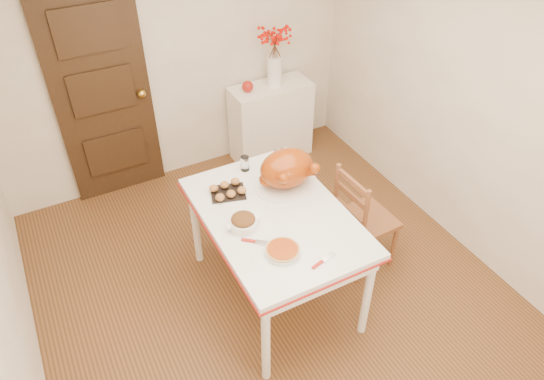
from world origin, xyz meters
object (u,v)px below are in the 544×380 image
turkey_platter (287,170)px  pumpkin_pie (283,250)px  chair_oak (366,218)px  sideboard (271,122)px  kitchen_table (275,255)px

turkey_platter → pumpkin_pie: 0.70m
chair_oak → turkey_platter: size_ratio=1.99×
turkey_platter → pumpkin_pie: turkey_platter is taller
sideboard → chair_oak: (-0.06, -1.76, 0.07)m
kitchen_table → chair_oak: chair_oak is taller
chair_oak → pumpkin_pie: size_ratio=4.07×
sideboard → kitchen_table: kitchen_table is taller
sideboard → pumpkin_pie: size_ratio=3.52×
chair_oak → pumpkin_pie: bearing=106.8°
kitchen_table → pumpkin_pie: bearing=-111.1°
kitchen_table → chair_oak: size_ratio=1.46×
sideboard → chair_oak: chair_oak is taller
sideboard → pumpkin_pie: pumpkin_pie is taller
sideboard → turkey_platter: bearing=-113.6°
chair_oak → turkey_platter: turkey_platter is taller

